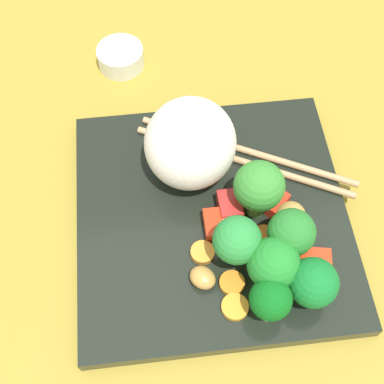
# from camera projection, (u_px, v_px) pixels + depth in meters

# --- Properties ---
(ground_plane) EXTENTS (1.10, 1.10, 0.02)m
(ground_plane) POSITION_uv_depth(u_px,v_px,m) (211.00, 225.00, 0.54)
(ground_plane) COLOR olive
(square_plate) EXTENTS (0.27, 0.27, 0.02)m
(square_plate) POSITION_uv_depth(u_px,v_px,m) (212.00, 217.00, 0.52)
(square_plate) COLOR black
(square_plate) RESTS_ON ground_plane
(rice_mound) EXTENTS (0.11, 0.11, 0.08)m
(rice_mound) POSITION_uv_depth(u_px,v_px,m) (190.00, 143.00, 0.51)
(rice_mound) COLOR white
(rice_mound) RESTS_ON square_plate
(broccoli_floret_0) EXTENTS (0.04, 0.04, 0.05)m
(broccoli_floret_0) POSITION_uv_depth(u_px,v_px,m) (270.00, 300.00, 0.44)
(broccoli_floret_0) COLOR #7EBE60
(broccoli_floret_0) RESTS_ON square_plate
(broccoli_floret_1) EXTENTS (0.05, 0.05, 0.06)m
(broccoli_floret_1) POSITION_uv_depth(u_px,v_px,m) (273.00, 265.00, 0.45)
(broccoli_floret_1) COLOR #649C38
(broccoli_floret_1) RESTS_ON square_plate
(broccoli_floret_2) EXTENTS (0.04, 0.04, 0.06)m
(broccoli_floret_2) POSITION_uv_depth(u_px,v_px,m) (237.00, 241.00, 0.46)
(broccoli_floret_2) COLOR #5B9F44
(broccoli_floret_2) RESTS_ON square_plate
(broccoli_floret_3) EXTENTS (0.05, 0.05, 0.07)m
(broccoli_floret_3) POSITION_uv_depth(u_px,v_px,m) (258.00, 185.00, 0.48)
(broccoli_floret_3) COLOR #57A244
(broccoli_floret_3) RESTS_ON square_plate
(broccoli_floret_4) EXTENTS (0.04, 0.04, 0.06)m
(broccoli_floret_4) POSITION_uv_depth(u_px,v_px,m) (313.00, 283.00, 0.45)
(broccoli_floret_4) COLOR #61A84F
(broccoli_floret_4) RESTS_ON square_plate
(broccoli_floret_5) EXTENTS (0.04, 0.04, 0.06)m
(broccoli_floret_5) POSITION_uv_depth(u_px,v_px,m) (291.00, 233.00, 0.46)
(broccoli_floret_5) COLOR #61A84F
(broccoli_floret_5) RESTS_ON square_plate
(carrot_slice_0) EXTENTS (0.02, 0.02, 0.01)m
(carrot_slice_0) POSITION_uv_depth(u_px,v_px,m) (235.00, 307.00, 0.46)
(carrot_slice_0) COLOR orange
(carrot_slice_0) RESTS_ON square_plate
(carrot_slice_1) EXTENTS (0.03, 0.03, 0.01)m
(carrot_slice_1) POSITION_uv_depth(u_px,v_px,m) (203.00, 253.00, 0.49)
(carrot_slice_1) COLOR orange
(carrot_slice_1) RESTS_ON square_plate
(carrot_slice_2) EXTENTS (0.04, 0.04, 0.00)m
(carrot_slice_2) POSITION_uv_depth(u_px,v_px,m) (241.00, 239.00, 0.50)
(carrot_slice_2) COLOR orange
(carrot_slice_2) RESTS_ON square_plate
(carrot_slice_3) EXTENTS (0.03, 0.03, 0.01)m
(carrot_slice_3) POSITION_uv_depth(u_px,v_px,m) (264.00, 236.00, 0.50)
(carrot_slice_3) COLOR orange
(carrot_slice_3) RESTS_ON square_plate
(carrot_slice_4) EXTENTS (0.03, 0.03, 0.01)m
(carrot_slice_4) POSITION_uv_depth(u_px,v_px,m) (232.00, 283.00, 0.48)
(carrot_slice_4) COLOR orange
(carrot_slice_4) RESTS_ON square_plate
(pepper_chunk_0) EXTENTS (0.03, 0.03, 0.02)m
(pepper_chunk_0) POSITION_uv_depth(u_px,v_px,m) (220.00, 224.00, 0.50)
(pepper_chunk_0) COLOR red
(pepper_chunk_0) RESTS_ON square_plate
(pepper_chunk_1) EXTENTS (0.02, 0.03, 0.02)m
(pepper_chunk_1) POSITION_uv_depth(u_px,v_px,m) (229.00, 205.00, 0.51)
(pepper_chunk_1) COLOR red
(pepper_chunk_1) RESTS_ON square_plate
(pepper_chunk_2) EXTENTS (0.03, 0.03, 0.02)m
(pepper_chunk_2) POSITION_uv_depth(u_px,v_px,m) (274.00, 202.00, 0.51)
(pepper_chunk_2) COLOR red
(pepper_chunk_2) RESTS_ON square_plate
(pepper_chunk_4) EXTENTS (0.03, 0.04, 0.02)m
(pepper_chunk_4) POSITION_uv_depth(u_px,v_px,m) (314.00, 268.00, 0.47)
(pepper_chunk_4) COLOR red
(pepper_chunk_4) RESTS_ON square_plate
(chicken_piece_0) EXTENTS (0.04, 0.04, 0.02)m
(chicken_piece_0) POSITION_uv_depth(u_px,v_px,m) (290.00, 218.00, 0.50)
(chicken_piece_0) COLOR #B78F45
(chicken_piece_0) RESTS_ON square_plate
(chicken_piece_2) EXTENTS (0.03, 0.03, 0.02)m
(chicken_piece_2) POSITION_uv_depth(u_px,v_px,m) (203.00, 278.00, 0.47)
(chicken_piece_2) COLOR #C18D43
(chicken_piece_2) RESTS_ON square_plate
(chopstick_pair) EXTENTS (0.22, 0.13, 0.01)m
(chopstick_pair) POSITION_uv_depth(u_px,v_px,m) (245.00, 156.00, 0.54)
(chopstick_pair) COLOR tan
(chopstick_pair) RESTS_ON square_plate
(sauce_cup) EXTENTS (0.05, 0.05, 0.02)m
(sauce_cup) POSITION_uv_depth(u_px,v_px,m) (121.00, 57.00, 0.63)
(sauce_cup) COLOR silver
(sauce_cup) RESTS_ON ground_plane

